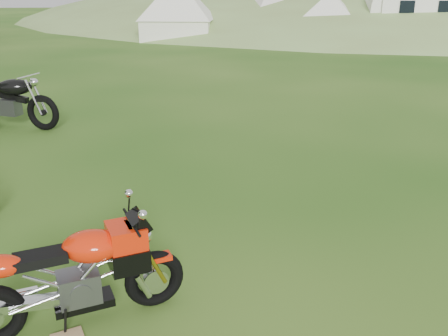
{
  "coord_description": "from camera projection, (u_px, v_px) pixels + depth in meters",
  "views": [
    {
      "loc": [
        -0.55,
        -4.95,
        2.65
      ],
      "look_at": [
        0.1,
        0.4,
        0.65
      ],
      "focal_mm": 40.0,
      "sensor_mm": 36.0,
      "label": 1
    }
  ],
  "objects": [
    {
      "name": "vintage_moto_d",
      "position": [
        8.0,
        99.0,
        9.62
      ],
      "size": [
        2.15,
        1.32,
        1.12
      ],
      "primitive_type": null,
      "rotation": [
        0.0,
        0.0,
        -0.42
      ],
      "color": "black",
      "rests_on": "ground"
    },
    {
      "name": "ground",
      "position": [
        220.0,
        235.0,
        5.59
      ],
      "size": [
        120.0,
        120.0,
        0.0
      ],
      "primitive_type": "plane",
      "color": "#18480F",
      "rests_on": "ground"
    },
    {
      "name": "hedgerow",
      "position": [
        431.0,
        15.0,
        45.54
      ],
      "size": [
        36.0,
        1.2,
        8.6
      ],
      "primitive_type": null,
      "color": "black",
      "rests_on": "ground"
    },
    {
      "name": "sport_motorcycle",
      "position": [
        75.0,
        269.0,
        3.97
      ],
      "size": [
        1.77,
        0.91,
        1.03
      ],
      "primitive_type": null,
      "rotation": [
        0.0,
        0.0,
        0.29
      ],
      "color": "red",
      "rests_on": "ground"
    },
    {
      "name": "caravan",
      "position": [
        421.0,
        16.0,
        24.0
      ],
      "size": [
        5.59,
        3.37,
        2.44
      ],
      "primitive_type": null,
      "rotation": [
        0.0,
        0.0,
        -0.21
      ],
      "color": "white",
      "rests_on": "ground"
    },
    {
      "name": "hillside",
      "position": [
        431.0,
        15.0,
        45.54
      ],
      "size": [
        80.0,
        64.0,
        8.0
      ],
      "primitive_type": "ellipsoid",
      "color": "#7B944B",
      "rests_on": "ground"
    },
    {
      "name": "tent_right",
      "position": [
        330.0,
        15.0,
        24.44
      ],
      "size": [
        3.72,
        3.72,
        2.46
      ],
      "primitive_type": null,
      "rotation": [
        0.0,
        0.0,
        -0.4
      ],
      "color": "white",
      "rests_on": "ground"
    },
    {
      "name": "tent_mid",
      "position": [
        269.0,
        11.0,
        26.96
      ],
      "size": [
        3.51,
        3.51,
        2.53
      ],
      "primitive_type": null,
      "rotation": [
        0.0,
        0.0,
        0.23
      ],
      "color": "silver",
      "rests_on": "ground"
    },
    {
      "name": "tent_left",
      "position": [
        178.0,
        10.0,
        24.79
      ],
      "size": [
        3.88,
        3.88,
        2.87
      ],
      "primitive_type": null,
      "rotation": [
        0.0,
        0.0,
        -0.19
      ],
      "color": "white",
      "rests_on": "ground"
    }
  ]
}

